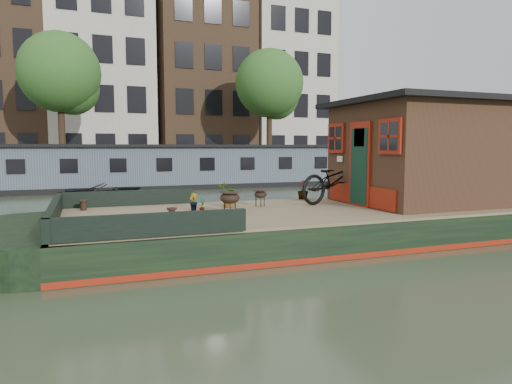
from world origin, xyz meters
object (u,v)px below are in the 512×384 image
object	(u,v)px
cabin	(424,152)
potted_plant_a	(202,204)
dinghy	(105,187)
brazier_front	(230,203)
brazier_rear	(260,198)
bicycle	(334,180)

from	to	relation	value
cabin	potted_plant_a	world-z (taller)	cabin
cabin	dinghy	bearing A→B (deg)	120.95
brazier_front	brazier_rear	world-z (taller)	brazier_front
brazier_front	brazier_rear	xyz separation A→B (m)	(0.98, 0.85, -0.03)
brazier_front	bicycle	bearing A→B (deg)	16.72
cabin	bicycle	world-z (taller)	cabin
cabin	brazier_front	bearing A→B (deg)	-178.50
cabin	dinghy	distance (m)	13.33
bicycle	potted_plant_a	world-z (taller)	bicycle
potted_plant_a	brazier_rear	distance (m)	1.53
brazier_rear	dinghy	bearing A→B (deg)	105.35
cabin	potted_plant_a	distance (m)	5.46
bicycle	dinghy	size ratio (longest dim) A/B	0.69
potted_plant_a	brazier_front	size ratio (longest dim) A/B	0.80
bicycle	dinghy	bearing A→B (deg)	7.67
brazier_front	brazier_rear	distance (m)	1.30
brazier_front	dinghy	size ratio (longest dim) A/B	0.15
brazier_front	dinghy	xyz separation A→B (m)	(-1.93, 11.48, -0.56)
dinghy	bicycle	bearing A→B (deg)	-161.17
potted_plant_a	bicycle	bearing A→B (deg)	8.04
bicycle	brazier_rear	world-z (taller)	bicycle
potted_plant_a	brazier_front	distance (m)	0.62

